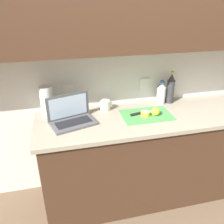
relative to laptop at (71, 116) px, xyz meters
The scene contains 12 objects.
ground_plane 1.15m from the laptop, ahead, with size 12.00×12.00×0.00m, color brown.
wall_back 0.93m from the laptop, 16.84° to the left, with size 5.20×0.38×2.60m.
counter_unit 0.84m from the laptop, ahead, with size 1.95×0.61×0.88m.
laptop is the anchor object (origin of this frame).
cutting_board 0.65m from the laptop, ahead, with size 0.43×0.28×0.01m, color #4C9E51.
knife 0.59m from the laptop, ahead, with size 0.27×0.08×0.02m.
lemon_half_cut 0.63m from the laptop, ahead, with size 0.08×0.08×0.04m.
lemon_whole_beside 0.72m from the laptop, ahead, with size 0.07×0.07×0.07m.
bottle_green_soda 0.99m from the laptop, 11.21° to the left, with size 0.07×0.07×0.31m.
bottle_oil_tall 0.89m from the laptop, 12.37° to the left, with size 0.08×0.08×0.23m.
measuring_cup 0.36m from the laptop, 27.96° to the left, with size 0.11×0.09×0.09m.
paper_towel_roll 0.27m from the laptop, 136.75° to the left, with size 0.11×0.11×0.27m.
Camera 1 is at (-0.74, -1.72, 1.83)m, focal length 38.00 mm.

